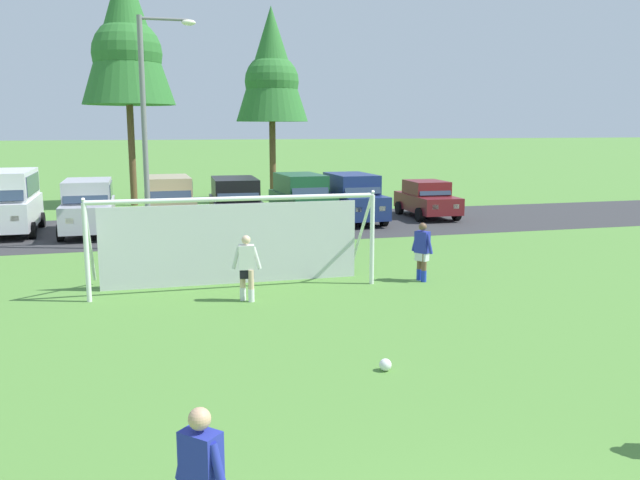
{
  "coord_description": "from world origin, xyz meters",
  "views": [
    {
      "loc": [
        -2.88,
        -3.79,
        4.25
      ],
      "look_at": [
        0.82,
        9.84,
        1.79
      ],
      "focal_mm": 36.71,
      "sensor_mm": 36.0,
      "label": 1
    }
  ],
  "objects": [
    {
      "name": "ground_plane",
      "position": [
        0.0,
        15.0,
        0.0
      ],
      "size": [
        400.0,
        400.0,
        0.0
      ],
      "primitive_type": "plane",
      "color": "#518438"
    },
    {
      "name": "parking_lot_strip",
      "position": [
        0.0,
        23.76,
        0.0
      ],
      "size": [
        52.0,
        8.4,
        0.01
      ],
      "primitive_type": "cube",
      "color": "#333335",
      "rests_on": "ground"
    },
    {
      "name": "soccer_ball",
      "position": [
        1.1,
        6.48,
        0.11
      ],
      "size": [
        0.22,
        0.22,
        0.22
      ],
      "color": "white",
      "rests_on": "ground"
    },
    {
      "name": "soccer_goal",
      "position": [
        -0.61,
        13.47,
        1.29
      ],
      "size": [
        7.44,
        2.0,
        2.57
      ],
      "color": "white",
      "rests_on": "ground"
    },
    {
      "name": "player_striker_near",
      "position": [
        -0.52,
        11.77,
        0.82
      ],
      "size": [
        0.73,
        0.35,
        1.64
      ],
      "color": "beige",
      "rests_on": "ground"
    },
    {
      "name": "player_winger_right",
      "position": [
        4.5,
        12.6,
        0.82
      ],
      "size": [
        0.42,
        0.7,
        1.64
      ],
      "color": "brown",
      "rests_on": "ground"
    },
    {
      "name": "parked_car_slot_left",
      "position": [
        -8.06,
        24.49,
        1.34
      ],
      "size": [
        2.27,
        4.84,
        2.52
      ],
      "color": "silver",
      "rests_on": "ground"
    },
    {
      "name": "parked_car_slot_center_left",
      "position": [
        -5.0,
        23.52,
        1.11
      ],
      "size": [
        2.17,
        4.62,
        2.16
      ],
      "color": "#B2B2BC",
      "rests_on": "ground"
    },
    {
      "name": "parked_car_slot_center",
      "position": [
        -1.84,
        24.53,
        1.11
      ],
      "size": [
        2.22,
        4.64,
        2.16
      ],
      "color": "tan",
      "rests_on": "ground"
    },
    {
      "name": "parked_car_slot_center_right",
      "position": [
        0.76,
        22.93,
        1.11
      ],
      "size": [
        2.3,
        4.68,
        2.16
      ],
      "color": "black",
      "rests_on": "ground"
    },
    {
      "name": "parked_car_slot_right",
      "position": [
        3.91,
        24.39,
        1.11
      ],
      "size": [
        2.31,
        4.69,
        2.16
      ],
      "color": "#194C2D",
      "rests_on": "ground"
    },
    {
      "name": "parked_car_slot_far_right",
      "position": [
        6.14,
        23.95,
        1.11
      ],
      "size": [
        2.22,
        4.64,
        2.16
      ],
      "color": "navy",
      "rests_on": "ground"
    },
    {
      "name": "parked_car_slot_end",
      "position": [
        10.05,
        24.53,
        0.88
      ],
      "size": [
        2.12,
        4.24,
        1.72
      ],
      "color": "maroon",
      "rests_on": "ground"
    },
    {
      "name": "tree_left_edge",
      "position": [
        -3.38,
        33.12,
        8.9
      ],
      "size": [
        4.85,
        4.85,
        12.93
      ],
      "color": "brown",
      "rests_on": "ground"
    },
    {
      "name": "tree_mid_left",
      "position": [
        4.4,
        33.43,
        7.47
      ],
      "size": [
        4.07,
        4.07,
        10.86
      ],
      "color": "brown",
      "rests_on": "ground"
    },
    {
      "name": "street_lamp",
      "position": [
        -2.58,
        19.5,
        4.08
      ],
      "size": [
        2.0,
        0.32,
        7.88
      ],
      "color": "slate",
      "rests_on": "ground"
    }
  ]
}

